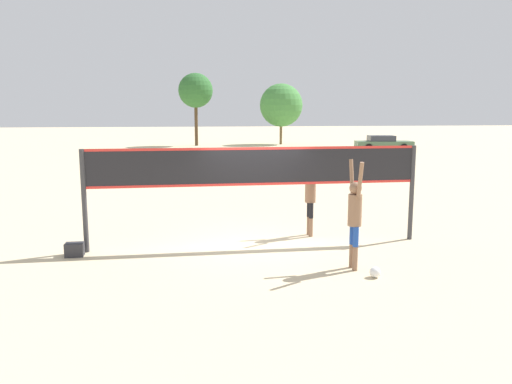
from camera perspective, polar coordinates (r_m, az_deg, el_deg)
ground_plane at (r=12.22m, az=0.00°, el=-6.09°), size 200.00×200.00×0.00m
volleyball_net at (r=11.88m, az=0.00°, el=1.99°), size 8.05×0.12×2.39m
player_spiker at (r=10.32m, az=11.22°, el=-2.29°), size 0.28×0.72×2.25m
player_blocker at (r=12.99m, az=6.24°, el=-0.02°), size 0.28×0.71×2.19m
volleyball at (r=10.15m, az=13.45°, el=-8.90°), size 0.22×0.22×0.22m
gear_bag at (r=11.98m, az=-20.04°, el=-6.21°), size 0.39×0.29×0.31m
parked_car_near at (r=43.39m, az=14.33°, el=5.37°), size 4.87×2.52×1.26m
tree_left_cluster at (r=48.67m, az=-6.92°, el=11.41°), size 3.27×3.27×6.88m
tree_right_cluster at (r=50.27m, az=2.89°, el=9.87°), size 4.25×4.25×6.01m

